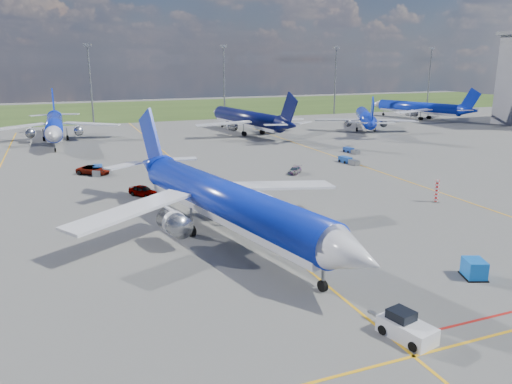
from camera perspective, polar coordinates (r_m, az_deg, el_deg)
name	(u,v)px	position (r m, az deg, el deg)	size (l,w,h in m)	color
ground	(283,249)	(50.18, 3.09, -6.54)	(400.00, 400.00, 0.00)	#51514E
grass_strip	(114,111)	(194.22, -15.93, 8.93)	(400.00, 80.00, 0.01)	#2D4719
taxiway_lines	(207,186)	(75.09, -5.64, 0.71)	(60.25, 160.00, 0.02)	#F1AA14
floodlight_masts	(160,79)	(155.33, -10.87, 12.52)	(202.20, 0.50, 22.70)	slate
warning_post	(437,191)	(70.05, 19.95, 0.09)	(0.50, 0.50, 3.00)	red
bg_jet_nnw	(56,142)	(123.65, -21.89, 5.31)	(31.61, 41.49, 10.87)	#0D26BA
bg_jet_n	(248,134)	(127.99, -0.96, 6.67)	(32.46, 42.60, 11.16)	#070B3A
bg_jet_ne	(365,130)	(137.82, 12.32, 6.93)	(28.19, 37.00, 9.69)	#0D26BA
bg_jet_ene	(417,119)	(168.90, 17.96, 7.96)	(29.44, 38.64, 10.12)	#0D26BA
main_airliner	(227,238)	(53.11, -3.30, -5.31)	(34.47, 45.25, 11.85)	#0D26BA
pushback_tug	(406,328)	(36.51, 16.73, -14.61)	(2.84, 5.46, 1.81)	silver
uld_container	(474,269)	(47.58, 23.67, -8.03)	(1.62, 2.03, 1.62)	blue
service_car_a	(143,191)	(70.67, -12.79, 0.13)	(1.79, 4.45, 1.51)	#999999
service_car_b	(93,170)	(86.30, -18.09, 2.41)	(2.50, 5.43, 1.51)	#999999
service_car_c	(295,170)	(82.96, 4.45, 2.49)	(1.58, 3.88, 1.13)	#999999
baggage_tug_w	(348,161)	(92.57, 10.50, 3.55)	(1.83, 4.85, 1.06)	#194598
baggage_tug_c	(97,170)	(86.98, -17.69, 2.39)	(2.06, 5.30, 1.16)	#184493
baggage_tug_e	(351,151)	(103.28, 10.80, 4.67)	(1.53, 4.33, 0.95)	navy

